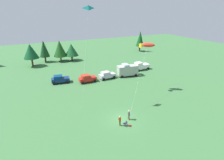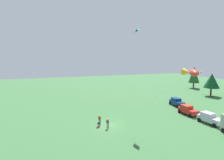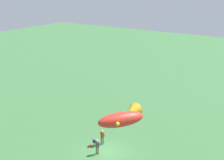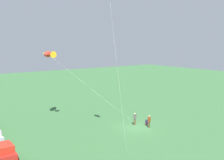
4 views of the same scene
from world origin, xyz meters
name	(u,v)px [view 4 (image 4 of 4)]	position (x,y,z in m)	size (l,w,h in m)	color
ground_plane	(137,127)	(0.00, 0.00, 0.00)	(160.00, 160.00, 0.00)	#396A3A
person_kite_flyer	(135,118)	(0.91, -0.40, 1.02)	(0.35, 0.59, 1.74)	brown
folding_chair	(147,122)	(-0.34, -1.62, 0.49)	(0.49, 0.49, 0.82)	#2E2A49
person_spectator	(149,120)	(-1.14, -1.21, 1.02)	(0.41, 0.59, 1.74)	brown
backpack_on_grass	(146,123)	(0.21, -2.02, 0.11)	(0.32, 0.22, 0.22)	#AF1C20
car_red_sedan	(2,153)	(-0.30, 17.70, 0.95)	(4.20, 2.20, 1.89)	red
kite_large_fish	(49,54)	(9.78, 8.34, 9.92)	(10.91, 10.25, 10.40)	red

